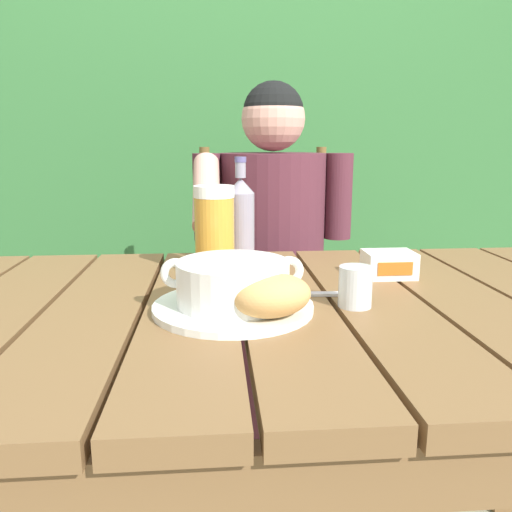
{
  "coord_description": "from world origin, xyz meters",
  "views": [
    {
      "loc": [
        -0.12,
        -0.85,
        1.05
      ],
      "look_at": [
        -0.05,
        0.06,
        0.84
      ],
      "focal_mm": 35.45,
      "sensor_mm": 36.0,
      "label": 1
    }
  ],
  "objects_px": {
    "serving_plate": "(233,307)",
    "person_eating": "(273,252)",
    "table_knife": "(301,293)",
    "beer_glass": "(215,230)",
    "chair_near_diner": "(267,301)",
    "soup_bowl": "(233,282)",
    "water_glass_small": "(355,287)",
    "bread_roll": "(272,295)",
    "butter_tub": "(389,264)",
    "beer_bottle": "(241,221)"
  },
  "relations": [
    {
      "from": "beer_bottle",
      "to": "chair_near_diner",
      "type": "bearing_deg",
      "value": 78.39
    },
    {
      "from": "beer_glass",
      "to": "water_glass_small",
      "type": "height_order",
      "value": "beer_glass"
    },
    {
      "from": "soup_bowl",
      "to": "bread_roll",
      "type": "distance_m",
      "value": 0.09
    },
    {
      "from": "soup_bowl",
      "to": "beer_bottle",
      "type": "bearing_deg",
      "value": 84.48
    },
    {
      "from": "serving_plate",
      "to": "butter_tub",
      "type": "relative_size",
      "value": 2.63
    },
    {
      "from": "person_eating",
      "to": "bread_roll",
      "type": "bearing_deg",
      "value": -96.75
    },
    {
      "from": "person_eating",
      "to": "beer_bottle",
      "type": "height_order",
      "value": "person_eating"
    },
    {
      "from": "chair_near_diner",
      "to": "butter_tub",
      "type": "height_order",
      "value": "chair_near_diner"
    },
    {
      "from": "bread_roll",
      "to": "butter_tub",
      "type": "xyz_separation_m",
      "value": [
        0.27,
        0.26,
        -0.02
      ]
    },
    {
      "from": "chair_near_diner",
      "to": "beer_bottle",
      "type": "xyz_separation_m",
      "value": [
        -0.12,
        -0.59,
        0.38
      ]
    },
    {
      "from": "chair_near_diner",
      "to": "butter_tub",
      "type": "xyz_separation_m",
      "value": [
        0.18,
        -0.71,
        0.3
      ]
    },
    {
      "from": "water_glass_small",
      "to": "chair_near_diner",
      "type": "bearing_deg",
      "value": 93.72
    },
    {
      "from": "serving_plate",
      "to": "beer_glass",
      "type": "bearing_deg",
      "value": 96.59
    },
    {
      "from": "chair_near_diner",
      "to": "serving_plate",
      "type": "relative_size",
      "value": 3.84
    },
    {
      "from": "table_knife",
      "to": "chair_near_diner",
      "type": "bearing_deg",
      "value": 88.37
    },
    {
      "from": "soup_bowl",
      "to": "beer_bottle",
      "type": "xyz_separation_m",
      "value": [
        0.03,
        0.31,
        0.05
      ]
    },
    {
      "from": "serving_plate",
      "to": "beer_bottle",
      "type": "xyz_separation_m",
      "value": [
        0.03,
        0.31,
        0.1
      ]
    },
    {
      "from": "person_eating",
      "to": "table_knife",
      "type": "distance_m",
      "value": 0.63
    },
    {
      "from": "bread_roll",
      "to": "beer_glass",
      "type": "relative_size",
      "value": 0.84
    },
    {
      "from": "butter_tub",
      "to": "table_knife",
      "type": "relative_size",
      "value": 0.72
    },
    {
      "from": "chair_near_diner",
      "to": "soup_bowl",
      "type": "xyz_separation_m",
      "value": [
        -0.15,
        -0.9,
        0.32
      ]
    },
    {
      "from": "bread_roll",
      "to": "beer_bottle",
      "type": "distance_m",
      "value": 0.38
    },
    {
      "from": "beer_bottle",
      "to": "water_glass_small",
      "type": "height_order",
      "value": "beer_bottle"
    },
    {
      "from": "chair_near_diner",
      "to": "beer_bottle",
      "type": "bearing_deg",
      "value": -101.61
    },
    {
      "from": "soup_bowl",
      "to": "butter_tub",
      "type": "bearing_deg",
      "value": 29.72
    },
    {
      "from": "water_glass_small",
      "to": "beer_glass",
      "type": "bearing_deg",
      "value": 134.0
    },
    {
      "from": "serving_plate",
      "to": "water_glass_small",
      "type": "bearing_deg",
      "value": 1.09
    },
    {
      "from": "beer_glass",
      "to": "table_knife",
      "type": "bearing_deg",
      "value": -48.68
    },
    {
      "from": "person_eating",
      "to": "soup_bowl",
      "type": "bearing_deg",
      "value": -101.98
    },
    {
      "from": "beer_bottle",
      "to": "soup_bowl",
      "type": "bearing_deg",
      "value": -95.52
    },
    {
      "from": "beer_glass",
      "to": "beer_bottle",
      "type": "xyz_separation_m",
      "value": [
        0.06,
        0.06,
        0.01
      ]
    },
    {
      "from": "beer_glass",
      "to": "table_knife",
      "type": "distance_m",
      "value": 0.25
    },
    {
      "from": "butter_tub",
      "to": "person_eating",
      "type": "bearing_deg",
      "value": 109.99
    },
    {
      "from": "bread_roll",
      "to": "beer_bottle",
      "type": "height_order",
      "value": "beer_bottle"
    },
    {
      "from": "chair_near_diner",
      "to": "table_knife",
      "type": "distance_m",
      "value": 0.87
    },
    {
      "from": "butter_tub",
      "to": "table_knife",
      "type": "bearing_deg",
      "value": -150.29
    },
    {
      "from": "chair_near_diner",
      "to": "beer_bottle",
      "type": "distance_m",
      "value": 0.71
    },
    {
      "from": "beer_bottle",
      "to": "table_knife",
      "type": "xyz_separation_m",
      "value": [
        0.1,
        -0.24,
        -0.1
      ]
    },
    {
      "from": "butter_tub",
      "to": "soup_bowl",
      "type": "bearing_deg",
      "value": -150.28
    },
    {
      "from": "person_eating",
      "to": "beer_glass",
      "type": "bearing_deg",
      "value": -111.59
    },
    {
      "from": "chair_near_diner",
      "to": "soup_bowl",
      "type": "bearing_deg",
      "value": -99.53
    },
    {
      "from": "beer_bottle",
      "to": "water_glass_small",
      "type": "distance_m",
      "value": 0.36
    },
    {
      "from": "serving_plate",
      "to": "person_eating",
      "type": "bearing_deg",
      "value": 78.02
    },
    {
      "from": "bread_roll",
      "to": "beer_bottle",
      "type": "relative_size",
      "value": 0.64
    },
    {
      "from": "beer_bottle",
      "to": "table_knife",
      "type": "distance_m",
      "value": 0.27
    },
    {
      "from": "chair_near_diner",
      "to": "beer_bottle",
      "type": "height_order",
      "value": "chair_near_diner"
    },
    {
      "from": "serving_plate",
      "to": "chair_near_diner",
      "type": "bearing_deg",
      "value": 80.47
    },
    {
      "from": "soup_bowl",
      "to": "butter_tub",
      "type": "xyz_separation_m",
      "value": [
        0.33,
        0.19,
        -0.02
      ]
    },
    {
      "from": "bread_roll",
      "to": "butter_tub",
      "type": "bearing_deg",
      "value": 43.04
    },
    {
      "from": "chair_near_diner",
      "to": "bread_roll",
      "type": "distance_m",
      "value": 1.02
    }
  ]
}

